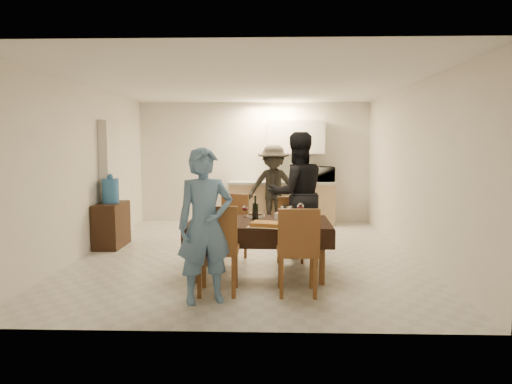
# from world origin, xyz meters

# --- Properties ---
(floor) EXTENTS (5.00, 6.00, 0.02)m
(floor) POSITION_xyz_m (0.00, 0.00, 0.00)
(floor) COLOR beige
(floor) RESTS_ON ground
(ceiling) EXTENTS (5.00, 6.00, 0.02)m
(ceiling) POSITION_xyz_m (0.00, 0.00, 2.60)
(ceiling) COLOR white
(ceiling) RESTS_ON wall_back
(wall_back) EXTENTS (5.00, 0.02, 2.60)m
(wall_back) POSITION_xyz_m (0.00, 3.00, 1.30)
(wall_back) COLOR white
(wall_back) RESTS_ON floor
(wall_front) EXTENTS (5.00, 0.02, 2.60)m
(wall_front) POSITION_xyz_m (0.00, -3.00, 1.30)
(wall_front) COLOR white
(wall_front) RESTS_ON floor
(wall_left) EXTENTS (0.02, 6.00, 2.60)m
(wall_left) POSITION_xyz_m (-2.50, 0.00, 1.30)
(wall_left) COLOR white
(wall_left) RESTS_ON floor
(wall_right) EXTENTS (0.02, 6.00, 2.60)m
(wall_right) POSITION_xyz_m (2.50, 0.00, 1.30)
(wall_right) COLOR white
(wall_right) RESTS_ON floor
(stub_partition) EXTENTS (0.15, 1.40, 2.10)m
(stub_partition) POSITION_xyz_m (-2.42, 1.20, 1.05)
(stub_partition) COLOR beige
(stub_partition) RESTS_ON floor
(kitchen_base_cabinet) EXTENTS (2.20, 0.60, 0.86)m
(kitchen_base_cabinet) POSITION_xyz_m (0.60, 2.68, 0.43)
(kitchen_base_cabinet) COLOR #A28661
(kitchen_base_cabinet) RESTS_ON floor
(kitchen_worktop) EXTENTS (2.24, 0.64, 0.05)m
(kitchen_worktop) POSITION_xyz_m (0.60, 2.68, 0.89)
(kitchen_worktop) COLOR #9D9E99
(kitchen_worktop) RESTS_ON kitchen_base_cabinet
(upper_cabinet) EXTENTS (1.20, 0.34, 0.70)m
(upper_cabinet) POSITION_xyz_m (0.90, 2.82, 1.85)
(upper_cabinet) COLOR white
(upper_cabinet) RESTS_ON wall_back
(dining_table) EXTENTS (1.82, 1.07, 0.71)m
(dining_table) POSITION_xyz_m (0.21, -1.16, 0.68)
(dining_table) COLOR black
(dining_table) RESTS_ON floor
(chair_near_left) EXTENTS (0.47, 0.47, 0.56)m
(chair_near_left) POSITION_xyz_m (-0.24, -2.01, 0.63)
(chair_near_left) COLOR brown
(chair_near_left) RESTS_ON floor
(chair_near_right) EXTENTS (0.46, 0.46, 0.54)m
(chair_near_right) POSITION_xyz_m (0.66, -2.00, 0.61)
(chair_near_right) COLOR brown
(chair_near_right) RESTS_ON floor
(chair_far_left) EXTENTS (0.56, 0.57, 0.52)m
(chair_far_left) POSITION_xyz_m (-0.24, -0.50, 0.59)
(chair_far_left) COLOR brown
(chair_far_left) RESTS_ON floor
(chair_far_right) EXTENTS (0.45, 0.45, 0.50)m
(chair_far_right) POSITION_xyz_m (0.66, -0.50, 0.56)
(chair_far_right) COLOR brown
(chair_far_right) RESTS_ON floor
(console) EXTENTS (0.40, 0.79, 0.73)m
(console) POSITION_xyz_m (-2.28, 0.41, 0.37)
(console) COLOR #311B10
(console) RESTS_ON floor
(water_jug) EXTENTS (0.27, 0.27, 0.40)m
(water_jug) POSITION_xyz_m (-2.28, 0.41, 0.93)
(water_jug) COLOR #3375BF
(water_jug) RESTS_ON console
(wine_bottle) EXTENTS (0.08, 0.08, 0.33)m
(wine_bottle) POSITION_xyz_m (0.16, -1.11, 0.87)
(wine_bottle) COLOR black
(wine_bottle) RESTS_ON dining_table
(water_pitcher) EXTENTS (0.14, 0.14, 0.21)m
(water_pitcher) POSITION_xyz_m (0.56, -1.21, 0.81)
(water_pitcher) COLOR white
(water_pitcher) RESTS_ON dining_table
(savoury_tart) EXTENTS (0.49, 0.41, 0.05)m
(savoury_tart) POSITION_xyz_m (0.31, -1.54, 0.73)
(savoury_tart) COLOR #AB7A32
(savoury_tart) RESTS_ON dining_table
(salad_bowl) EXTENTS (0.20, 0.20, 0.08)m
(salad_bowl) POSITION_xyz_m (0.51, -0.98, 0.75)
(salad_bowl) COLOR silver
(salad_bowl) RESTS_ON dining_table
(mushroom_dish) EXTENTS (0.22, 0.22, 0.04)m
(mushroom_dish) POSITION_xyz_m (0.16, -0.88, 0.73)
(mushroom_dish) COLOR silver
(mushroom_dish) RESTS_ON dining_table
(wine_glass_a) EXTENTS (0.08, 0.08, 0.17)m
(wine_glass_a) POSITION_xyz_m (-0.34, -1.41, 0.79)
(wine_glass_a) COLOR white
(wine_glass_a) RESTS_ON dining_table
(wine_glass_b) EXTENTS (0.09, 0.09, 0.21)m
(wine_glass_b) POSITION_xyz_m (0.76, -0.91, 0.81)
(wine_glass_b) COLOR white
(wine_glass_b) RESTS_ON dining_table
(wine_glass_c) EXTENTS (0.08, 0.08, 0.17)m
(wine_glass_c) POSITION_xyz_m (0.01, -0.86, 0.79)
(wine_glass_c) COLOR white
(wine_glass_c) RESTS_ON dining_table
(plate_near_left) EXTENTS (0.26, 0.26, 0.01)m
(plate_near_left) POSITION_xyz_m (-0.39, -1.46, 0.72)
(plate_near_left) COLOR silver
(plate_near_left) RESTS_ON dining_table
(plate_near_right) EXTENTS (0.26, 0.26, 0.02)m
(plate_near_right) POSITION_xyz_m (0.81, -1.46, 0.72)
(plate_near_right) COLOR silver
(plate_near_right) RESTS_ON dining_table
(plate_far_left) EXTENTS (0.27, 0.27, 0.02)m
(plate_far_left) POSITION_xyz_m (-0.39, -0.86, 0.72)
(plate_far_left) COLOR silver
(plate_far_left) RESTS_ON dining_table
(plate_far_right) EXTENTS (0.27, 0.27, 0.02)m
(plate_far_right) POSITION_xyz_m (0.81, -0.86, 0.72)
(plate_far_right) COLOR silver
(plate_far_right) RESTS_ON dining_table
(microwave) EXTENTS (0.56, 0.38, 0.31)m
(microwave) POSITION_xyz_m (1.42, 2.68, 1.07)
(microwave) COLOR white
(microwave) RESTS_ON kitchen_worktop
(person_near) EXTENTS (0.71, 0.59, 1.67)m
(person_near) POSITION_xyz_m (-0.34, -2.21, 0.83)
(person_near) COLOR #577EB0
(person_near) RESTS_ON floor
(person_far) EXTENTS (1.07, 0.92, 1.88)m
(person_far) POSITION_xyz_m (0.76, -0.11, 0.94)
(person_far) COLOR black
(person_far) RESTS_ON floor
(person_kitchen) EXTENTS (1.09, 0.63, 1.68)m
(person_kitchen) POSITION_xyz_m (0.42, 2.23, 0.84)
(person_kitchen) COLOR black
(person_kitchen) RESTS_ON floor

